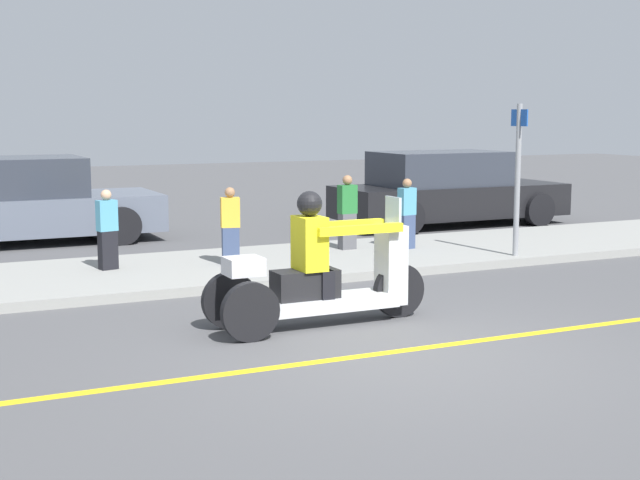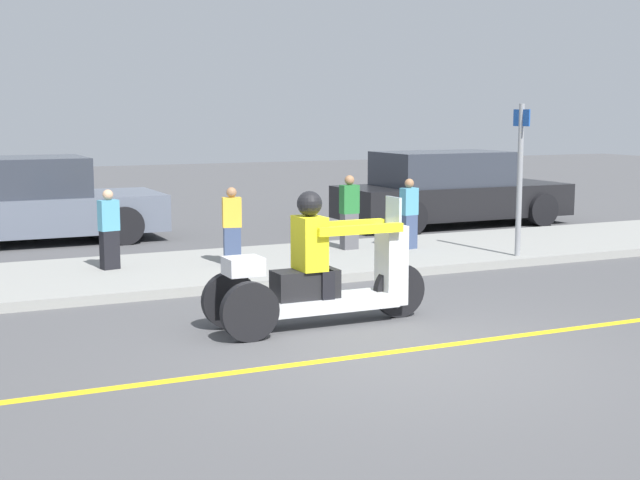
% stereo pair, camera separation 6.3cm
% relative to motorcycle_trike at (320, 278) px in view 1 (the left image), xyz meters
% --- Properties ---
extents(ground_plane, '(60.00, 60.00, 0.00)m').
position_rel_motorcycle_trike_xyz_m(ground_plane, '(0.21, -1.22, -0.50)').
color(ground_plane, '#4C4C4F').
extents(lane_stripe, '(24.00, 0.12, 0.01)m').
position_rel_motorcycle_trike_xyz_m(lane_stripe, '(0.00, -1.22, -0.50)').
color(lane_stripe, gold).
rests_on(lane_stripe, ground).
extents(sidewalk_strip, '(28.00, 2.80, 0.12)m').
position_rel_motorcycle_trike_xyz_m(sidewalk_strip, '(0.21, 3.38, -0.44)').
color(sidewalk_strip, gray).
rests_on(sidewalk_strip, ground).
extents(motorcycle_trike, '(2.41, 0.69, 1.41)m').
position_rel_motorcycle_trike_xyz_m(motorcycle_trike, '(0.00, 0.00, 0.00)').
color(motorcycle_trike, black).
rests_on(motorcycle_trike, ground).
extents(spectator_near_curb, '(0.28, 0.20, 1.07)m').
position_rel_motorcycle_trike_xyz_m(spectator_near_curb, '(0.20, 3.29, 0.13)').
color(spectator_near_curb, '#38476B').
rests_on(spectator_near_curb, sidewalk_strip).
extents(spectator_with_child, '(0.28, 0.19, 1.08)m').
position_rel_motorcycle_trike_xyz_m(spectator_with_child, '(3.14, 3.50, 0.14)').
color(spectator_with_child, '#38476B').
rests_on(spectator_with_child, sidewalk_strip).
extents(spectator_far_back, '(0.28, 0.21, 1.07)m').
position_rel_motorcycle_trike_xyz_m(spectator_far_back, '(-1.40, 3.63, 0.13)').
color(spectator_far_back, black).
rests_on(spectator_far_back, sidewalk_strip).
extents(spectator_by_tree, '(0.28, 0.18, 1.13)m').
position_rel_motorcycle_trike_xyz_m(spectator_by_tree, '(2.29, 3.84, 0.16)').
color(spectator_by_tree, '#515156').
rests_on(spectator_by_tree, sidewalk_strip).
extents(parked_car_lot_right, '(4.61, 2.09, 1.45)m').
position_rel_motorcycle_trike_xyz_m(parked_car_lot_right, '(-2.11, 7.51, 0.18)').
color(parked_car_lot_right, slate).
rests_on(parked_car_lot_right, ground).
extents(parked_car_lot_far, '(4.58, 1.93, 1.44)m').
position_rel_motorcycle_trike_xyz_m(parked_car_lot_far, '(5.82, 6.45, 0.18)').
color(parked_car_lot_far, black).
rests_on(parked_car_lot_far, ground).
extents(street_sign, '(0.08, 0.36, 2.20)m').
position_rel_motorcycle_trike_xyz_m(street_sign, '(4.23, 2.23, 0.81)').
color(street_sign, gray).
rests_on(street_sign, sidewalk_strip).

